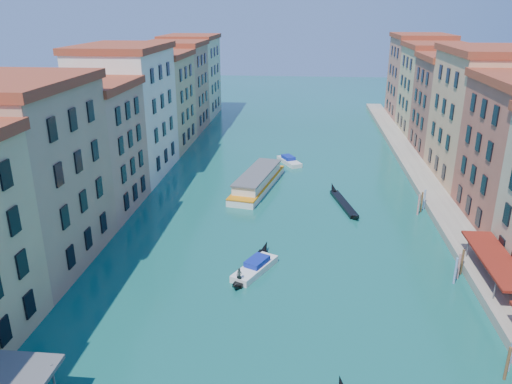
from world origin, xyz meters
TOP-DOWN VIEW (x-y plane):
  - left_bank_palazzos at (-26.00, 64.68)m, footprint 12.80×128.40m
  - right_bank_palazzos at (30.00, 65.00)m, footprint 12.80×128.40m
  - quay at (22.00, 65.00)m, footprint 4.00×140.00m
  - mooring_poles_right at (19.10, 28.80)m, footprint 1.44×54.24m
  - vaporetto_far at (-4.05, 65.58)m, footprint 7.45×18.21m
  - gondola_fore at (-2.31, 39.85)m, footprint 3.46×10.58m
  - gondola_far at (8.71, 59.70)m, footprint 3.96×12.88m
  - motorboat_mid at (-1.84, 39.50)m, footprint 4.67×6.73m
  - motorboat_far at (0.34, 78.98)m, footprint 4.78×6.55m

SIDE VIEW (x-z plane):
  - gondola_fore at x=-2.31m, z-range -0.71..1.43m
  - gondola_far at x=8.71m, z-range -0.54..1.30m
  - quay at x=22.00m, z-range 0.00..1.00m
  - motorboat_far at x=0.34m, z-range -0.15..1.17m
  - motorboat_mid at x=-1.84m, z-range -0.15..1.20m
  - vaporetto_far at x=-4.05m, z-range -0.13..2.51m
  - mooring_poles_right at x=19.10m, z-range -0.30..2.90m
  - left_bank_palazzos at x=-26.00m, z-range -0.79..20.21m
  - right_bank_palazzos at x=30.00m, z-range -0.75..20.25m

